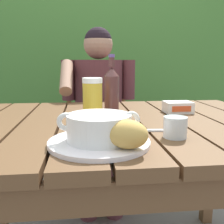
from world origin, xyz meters
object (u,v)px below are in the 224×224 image
Objects in this scene: serving_plate at (99,142)px; table_knife at (138,130)px; bread_roll at (128,134)px; person_eating at (99,105)px; beer_glass at (93,101)px; beer_bottle at (112,92)px; chair_near_diner at (98,132)px; butter_tub at (178,107)px; water_glass_small at (175,127)px; soup_bowl at (99,127)px.

table_knife is at bearing 41.74° from serving_plate.
bread_roll is (0.07, -0.08, 0.04)m from serving_plate.
person_eating is 7.29× the size of beer_glass.
bread_roll is 0.39m from beer_bottle.
beer_glass is at bearing 102.92° from bread_roll.
table_knife is (0.14, -0.12, -0.08)m from beer_glass.
serving_plate is 0.33m from beer_bottle.
chair_near_diner reaches higher than serving_plate.
bread_roll is 0.58m from butter_tub.
beer_bottle reaches higher than table_knife.
water_glass_small is 0.59× the size of butter_tub.
serving_plate is at bearing -132.29° from butter_tub.
serving_plate is 1.79× the size of table_knife.
butter_tub reaches higher than serving_plate.
beer_glass is at bearing 91.83° from serving_plate.
table_knife is (0.13, 0.12, -0.05)m from soup_bowl.
serving_plate is 0.56m from butter_tub.
beer_glass reaches higher than chair_near_diner.
chair_near_diner is 0.99m from beer_bottle.
beer_glass is 0.66× the size of beer_bottle.
water_glass_small is at bearing 35.54° from bread_roll.
soup_bowl is 0.32m from beer_bottle.
person_eating reaches higher than water_glass_small.
beer_glass is (-0.01, 0.24, 0.03)m from soup_bowl.
beer_bottle reaches higher than beer_glass.
water_glass_small is at bearing -111.65° from butter_tub.
person_eating reaches higher than butter_tub.
water_glass_small is (0.23, 0.04, -0.02)m from soup_bowl.
water_glass_small is (0.16, 0.12, -0.02)m from bread_roll.
serving_plate is 3.96× the size of water_glass_small.
butter_tub is 0.77× the size of table_knife.
soup_bowl is at bearing -169.88° from water_glass_small.
water_glass_small reaches higher than butter_tub.
water_glass_small is (0.23, 0.04, 0.03)m from serving_plate.
butter_tub is (0.31, 0.49, -0.02)m from bread_roll.
soup_bowl is at bearing -92.95° from chair_near_diner.
chair_near_diner reaches higher than table_knife.
table_knife is (0.08, -0.89, 0.06)m from person_eating.
butter_tub is 0.38m from table_knife.
beer_bottle is at bearing 89.51° from bread_roll.
beer_bottle reaches higher than soup_bowl.
soup_bowl reaches higher than table_knife.
water_glass_small reaches higher than serving_plate.
soup_bowl is 0.10m from bread_roll.
bread_roll is 0.79× the size of table_knife.
serving_plate is 1.24× the size of soup_bowl.
bread_roll is at bearing -144.46° from water_glass_small.
person_eating is 1.09m from bread_roll.
soup_bowl reaches higher than bread_roll.
person_eating reaches higher than beer_glass.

